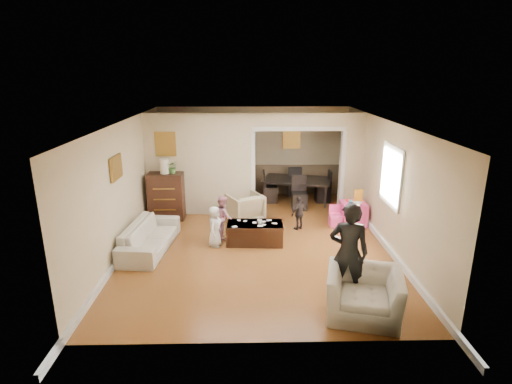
{
  "coord_description": "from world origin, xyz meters",
  "views": [
    {
      "loc": [
        -0.19,
        -8.22,
        3.59
      ],
      "look_at": [
        0.0,
        0.2,
        1.05
      ],
      "focal_mm": 28.35,
      "sensor_mm": 36.0,
      "label": 1
    }
  ],
  "objects_px": {
    "child_kneel_a": "(215,227)",
    "child_kneel_b": "(223,217)",
    "armchair_back": "(245,208)",
    "dining_table": "(297,190)",
    "coffee_table": "(255,233)",
    "table_lamp": "(164,166)",
    "coffee_cup": "(260,222)",
    "adult_person": "(348,253)",
    "child_toddler": "(299,213)",
    "play_table": "(353,213)",
    "armchair_front": "(364,294)",
    "sofa": "(150,236)",
    "dresser": "(166,196)",
    "cyan_cup": "(351,202)"
  },
  "relations": [
    {
      "from": "child_toddler",
      "to": "armchair_front",
      "type": "bearing_deg",
      "value": 62.08
    },
    {
      "from": "sofa",
      "to": "coffee_cup",
      "type": "distance_m",
      "value": 2.31
    },
    {
      "from": "coffee_cup",
      "to": "play_table",
      "type": "bearing_deg",
      "value": 25.55
    },
    {
      "from": "dining_table",
      "to": "child_kneel_a",
      "type": "distance_m",
      "value": 3.65
    },
    {
      "from": "armchair_back",
      "to": "dining_table",
      "type": "xyz_separation_m",
      "value": [
        1.45,
        1.55,
        -0.03
      ]
    },
    {
      "from": "coffee_table",
      "to": "child_toddler",
      "type": "distance_m",
      "value": 1.3
    },
    {
      "from": "sofa",
      "to": "child_kneel_b",
      "type": "bearing_deg",
      "value": -62.87
    },
    {
      "from": "child_kneel_b",
      "to": "child_toddler",
      "type": "relative_size",
      "value": 1.21
    },
    {
      "from": "child_kneel_b",
      "to": "child_toddler",
      "type": "height_order",
      "value": "child_kneel_b"
    },
    {
      "from": "adult_person",
      "to": "coffee_cup",
      "type": "bearing_deg",
      "value": -46.56
    },
    {
      "from": "armchair_back",
      "to": "child_toddler",
      "type": "height_order",
      "value": "child_toddler"
    },
    {
      "from": "coffee_cup",
      "to": "play_table",
      "type": "relative_size",
      "value": 0.18
    },
    {
      "from": "play_table",
      "to": "child_toddler",
      "type": "distance_m",
      "value": 1.39
    },
    {
      "from": "adult_person",
      "to": "child_kneel_b",
      "type": "bearing_deg",
      "value": -37.78
    },
    {
      "from": "play_table",
      "to": "armchair_front",
      "type": "bearing_deg",
      "value": -102.06
    },
    {
      "from": "table_lamp",
      "to": "coffee_table",
      "type": "xyz_separation_m",
      "value": [
        2.17,
        -1.54,
        -1.13
      ]
    },
    {
      "from": "coffee_table",
      "to": "cyan_cup",
      "type": "bearing_deg",
      "value": 23.48
    },
    {
      "from": "coffee_table",
      "to": "adult_person",
      "type": "bearing_deg",
      "value": -58.59
    },
    {
      "from": "coffee_cup",
      "to": "adult_person",
      "type": "xyz_separation_m",
      "value": [
        1.32,
        -2.28,
        0.35
      ]
    },
    {
      "from": "child_kneel_a",
      "to": "child_kneel_b",
      "type": "relative_size",
      "value": 0.9
    },
    {
      "from": "table_lamp",
      "to": "dining_table",
      "type": "xyz_separation_m",
      "value": [
        3.41,
        1.31,
        -1.03
      ]
    },
    {
      "from": "cyan_cup",
      "to": "sofa",
      "type": "bearing_deg",
      "value": -164.0
    },
    {
      "from": "coffee_cup",
      "to": "child_kneel_a",
      "type": "xyz_separation_m",
      "value": [
        -0.95,
        -0.1,
        -0.06
      ]
    },
    {
      "from": "child_kneel_b",
      "to": "child_toddler",
      "type": "bearing_deg",
      "value": -92.35
    },
    {
      "from": "armchair_back",
      "to": "play_table",
      "type": "height_order",
      "value": "armchair_back"
    },
    {
      "from": "armchair_back",
      "to": "child_kneel_b",
      "type": "relative_size",
      "value": 0.8
    },
    {
      "from": "dresser",
      "to": "child_toddler",
      "type": "xyz_separation_m",
      "value": [
        3.22,
        -0.79,
        -0.18
      ]
    },
    {
      "from": "table_lamp",
      "to": "child_kneel_b",
      "type": "height_order",
      "value": "table_lamp"
    },
    {
      "from": "dining_table",
      "to": "child_kneel_a",
      "type": "relative_size",
      "value": 2.12
    },
    {
      "from": "table_lamp",
      "to": "coffee_table",
      "type": "relative_size",
      "value": 0.3
    },
    {
      "from": "armchair_back",
      "to": "child_kneel_a",
      "type": "distance_m",
      "value": 1.58
    },
    {
      "from": "dining_table",
      "to": "coffee_cup",
      "type": "bearing_deg",
      "value": -96.53
    },
    {
      "from": "armchair_back",
      "to": "adult_person",
      "type": "relative_size",
      "value": 0.46
    },
    {
      "from": "child_toddler",
      "to": "coffee_table",
      "type": "bearing_deg",
      "value": -1.23
    },
    {
      "from": "armchair_back",
      "to": "dining_table",
      "type": "height_order",
      "value": "armchair_back"
    },
    {
      "from": "dresser",
      "to": "cyan_cup",
      "type": "bearing_deg",
      "value": -6.86
    },
    {
      "from": "table_lamp",
      "to": "dining_table",
      "type": "bearing_deg",
      "value": 20.97
    },
    {
      "from": "dresser",
      "to": "child_kneel_a",
      "type": "xyz_separation_m",
      "value": [
        1.32,
        -1.69,
        -0.15
      ]
    },
    {
      "from": "sofa",
      "to": "armchair_front",
      "type": "distance_m",
      "value": 4.51
    },
    {
      "from": "armchair_back",
      "to": "table_lamp",
      "type": "distance_m",
      "value": 2.21
    },
    {
      "from": "coffee_cup",
      "to": "child_kneel_a",
      "type": "bearing_deg",
      "value": -173.99
    },
    {
      "from": "sofa",
      "to": "play_table",
      "type": "relative_size",
      "value": 3.45
    },
    {
      "from": "sofa",
      "to": "cyan_cup",
      "type": "distance_m",
      "value": 4.68
    },
    {
      "from": "table_lamp",
      "to": "child_toddler",
      "type": "distance_m",
      "value": 3.45
    },
    {
      "from": "coffee_cup",
      "to": "armchair_back",
      "type": "bearing_deg",
      "value": 103.29
    },
    {
      "from": "dresser",
      "to": "adult_person",
      "type": "height_order",
      "value": "adult_person"
    },
    {
      "from": "armchair_back",
      "to": "child_toddler",
      "type": "relative_size",
      "value": 0.97
    },
    {
      "from": "sofa",
      "to": "coffee_table",
      "type": "bearing_deg",
      "value": -76.9
    },
    {
      "from": "coffee_table",
      "to": "table_lamp",
      "type": "bearing_deg",
      "value": 144.73
    },
    {
      "from": "armchair_back",
      "to": "child_toddler",
      "type": "distance_m",
      "value": 1.38
    }
  ]
}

